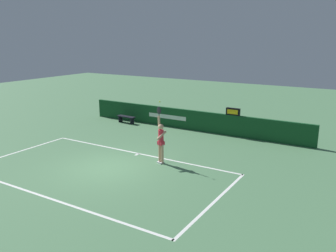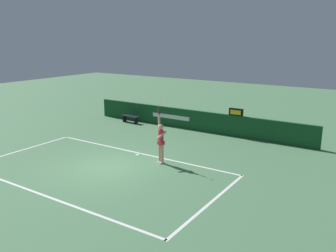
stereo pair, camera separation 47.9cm
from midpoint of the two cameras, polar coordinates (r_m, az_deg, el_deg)
The scene contains 7 objects.
ground_plane at distance 15.26m, azimuth -8.65°, elevation -6.55°, with size 60.00×60.00×0.00m, color #4D7C53.
court_lines at distance 14.88m, azimuth -10.09°, elevation -7.16°, with size 10.38×5.60×0.00m.
back_wall at distance 20.94m, azimuth 4.84°, elevation 0.95°, with size 14.18×0.17×1.18m.
speed_display at distance 19.69m, azimuth 11.63°, elevation 2.22°, with size 0.78×0.18×0.40m.
tennis_player at distance 15.22m, azimuth -0.26°, elevation -2.28°, with size 0.49×0.52×2.53m.
tennis_ball at distance 14.83m, azimuth -0.42°, elevation 3.94°, with size 0.07×0.07×0.07m.
courtside_bench_near at distance 22.80m, azimuth -5.55°, elevation 1.37°, with size 1.32×0.45×0.45m.
Camera 2 is at (9.83, -10.44, 5.35)m, focal length 37.69 mm.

